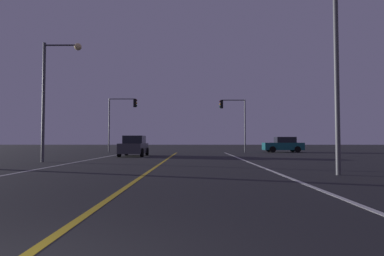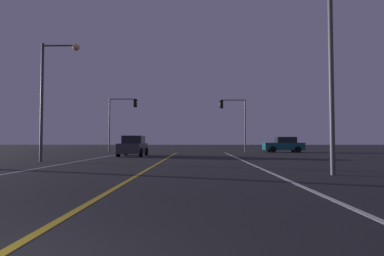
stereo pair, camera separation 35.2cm
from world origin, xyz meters
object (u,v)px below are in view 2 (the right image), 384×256
object	(u,v)px
car_crossing_side	(284,145)
street_lamp_right_near	(314,43)
car_oncoming	(133,146)
traffic_light_near_right	(233,113)
street_lamp_left_mid	(51,85)
traffic_light_near_left	(122,113)

from	to	relation	value
car_crossing_side	street_lamp_right_near	size ratio (longest dim) A/B	0.55
car_oncoming	street_lamp_right_near	distance (m)	17.99
car_oncoming	car_crossing_side	bearing A→B (deg)	121.35
traffic_light_near_right	street_lamp_left_mid	bearing A→B (deg)	50.53
street_lamp_left_mid	car_oncoming	bearing A→B (deg)	63.89
car_oncoming	traffic_light_near_right	bearing A→B (deg)	131.84
car_oncoming	street_lamp_left_mid	size ratio (longest dim) A/B	0.59
street_lamp_right_near	street_lamp_left_mid	xyz separation A→B (m)	(-13.34, 7.23, -0.30)
street_lamp_right_near	street_lamp_left_mid	size ratio (longest dim) A/B	1.07
car_crossing_side	traffic_light_near_right	world-z (taller)	traffic_light_near_right
car_crossing_side	traffic_light_near_left	xyz separation A→B (m)	(-17.84, -0.81, 3.54)
traffic_light_near_left	car_oncoming	bearing A→B (deg)	-70.77
car_oncoming	traffic_light_near_right	distance (m)	12.90
traffic_light_near_right	traffic_light_near_left	bearing A→B (deg)	0.00
car_oncoming	street_lamp_left_mid	bearing A→B (deg)	-26.11
traffic_light_near_right	street_lamp_left_mid	size ratio (longest dim) A/B	0.79
car_crossing_side	street_lamp_left_mid	world-z (taller)	street_lamp_left_mid
car_oncoming	traffic_light_near_left	distance (m)	9.47
traffic_light_near_left	street_lamp_right_near	xyz separation A→B (m)	(12.65, -22.83, 0.63)
traffic_light_near_right	street_lamp_right_near	world-z (taller)	street_lamp_right_near
car_crossing_side	street_lamp_left_mid	size ratio (longest dim) A/B	0.59
traffic_light_near_left	street_lamp_right_near	distance (m)	26.11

